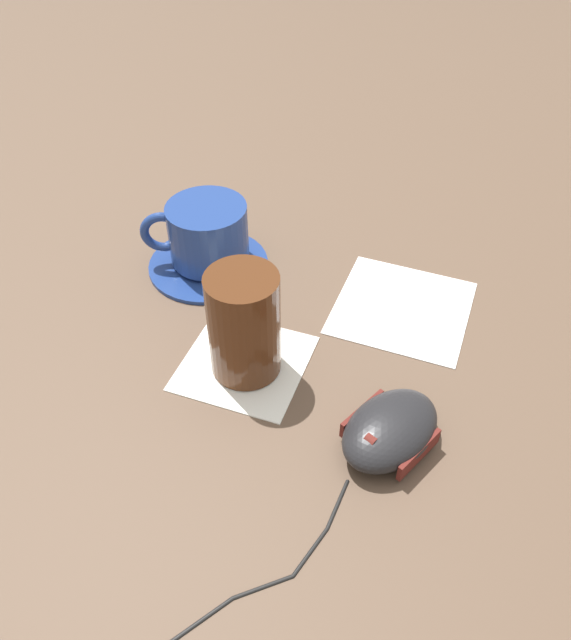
{
  "coord_description": "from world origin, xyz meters",
  "views": [
    {
      "loc": [
        0.47,
        0.06,
        0.44
      ],
      "look_at": [
        0.03,
        0.03,
        0.03
      ],
      "focal_mm": 35.0,
      "sensor_mm": 36.0,
      "label": 1
    }
  ],
  "objects": [
    {
      "name": "mouse_cable",
      "position": [
        0.32,
        -0.03,
        0.0
      ],
      "size": [
        0.25,
        0.25,
        0.0
      ],
      "color": "black",
      "rests_on": "ground"
    },
    {
      "name": "ground_plane",
      "position": [
        0.0,
        0.0,
        0.0
      ],
      "size": [
        3.0,
        3.0,
        0.0
      ],
      "primitive_type": "plane",
      "color": "brown"
    },
    {
      "name": "drinking_glass",
      "position": [
        0.07,
        -0.01,
        0.06
      ],
      "size": [
        0.07,
        0.07,
        0.11
      ],
      "primitive_type": "cylinder",
      "color": "#4C2814",
      "rests_on": "napkin_under_glass"
    },
    {
      "name": "computer_mouse",
      "position": [
        0.15,
        0.13,
        0.02
      ],
      "size": [
        0.12,
        0.11,
        0.04
      ],
      "color": "black",
      "rests_on": "ground"
    },
    {
      "name": "saucer",
      "position": [
        -0.08,
        -0.07,
        0.0
      ],
      "size": [
        0.14,
        0.14,
        0.01
      ],
      "primitive_type": "cylinder",
      "color": "navy",
      "rests_on": "ground"
    },
    {
      "name": "coffee_cup",
      "position": [
        -0.09,
        -0.07,
        0.04
      ],
      "size": [
        0.09,
        0.12,
        0.07
      ],
      "color": "navy",
      "rests_on": "saucer"
    },
    {
      "name": "napkin_spare",
      "position": [
        -0.03,
        0.15,
        0.0
      ],
      "size": [
        0.17,
        0.17,
        0.0
      ],
      "primitive_type": "cube",
      "rotation": [
        0.0,
        0.0,
        -0.3
      ],
      "color": "white",
      "rests_on": "ground"
    },
    {
      "name": "napkin_under_glass",
      "position": [
        0.06,
        -0.01,
        0.0
      ],
      "size": [
        0.14,
        0.14,
        0.0
      ],
      "primitive_type": "cube",
      "rotation": [
        0.0,
        0.0,
        -0.28
      ],
      "color": "silver",
      "rests_on": "ground"
    }
  ]
}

